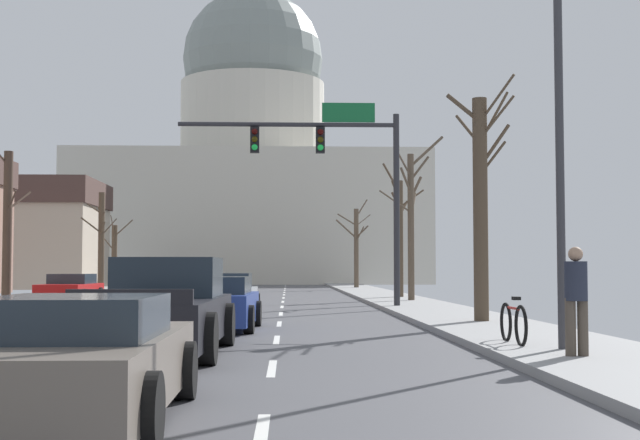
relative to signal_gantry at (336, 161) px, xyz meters
name	(u,v)px	position (x,y,z in m)	size (l,w,h in m)	color
ground	(82,348)	(-5.45, -15.24, -5.27)	(20.00, 180.00, 0.20)	#4A4A4F
signal_gantry	(336,161)	(0.00, 0.00, 0.00)	(7.91, 0.41, 7.26)	#28282D
street_lamp_right	(541,31)	(2.46, -17.16, 0.10)	(2.43, 0.24, 8.96)	#333338
capitol_building	(252,177)	(-5.45, 60.44, 5.71)	(34.19, 23.68, 32.93)	beige
sedan_near_00	(225,296)	(-3.68, -3.72, -4.68)	(2.08, 4.47, 1.31)	#9EA3A8
sedan_near_01	(217,304)	(-3.40, -10.40, -4.69)	(2.03, 4.26, 1.26)	navy
pickup_truck_near_02	(163,311)	(-3.85, -16.24, -4.56)	(2.25, 5.71, 1.64)	black
sedan_near_03	(78,362)	(-3.70, -23.05, -4.72)	(1.96, 4.62, 1.19)	#6B6056
sedan_oncoming_00	(71,289)	(-10.78, 5.89, -4.71)	(2.07, 4.55, 1.23)	#B71414
sedan_oncoming_01	(180,286)	(-7.30, 14.73, -4.72)	(2.20, 4.68, 1.22)	silver
sedan_oncoming_02	(150,283)	(-10.50, 25.21, -4.76)	(2.12, 4.26, 1.12)	silver
flank_building_01	(30,234)	(-20.70, 34.55, -1.28)	(10.12, 9.68, 7.90)	#B2A38E
bare_tree_00	(356,245)	(3.04, 30.60, -2.19)	(2.58, 2.11, 6.22)	brown
bare_tree_01	(101,239)	(-13.34, 24.06, -2.02)	(2.03, 2.37, 6.05)	#4C3D2D
bare_tree_02	(399,235)	(3.46, 9.75, -2.25)	(1.89, 1.23, 6.36)	#4C3D2D
bare_tree_03	(114,255)	(-13.77, 30.52, -2.91)	(2.45, 1.53, 4.96)	#4C3D2D
bare_tree_04	(481,203)	(3.14, -9.34, -2.18)	(1.74, 2.06, 6.11)	#4C3D2D
bare_tree_06	(412,217)	(3.45, 5.46, -1.68)	(2.87, 2.57, 6.95)	brown
bare_tree_07	(8,224)	(-13.36, 5.69, -1.99)	(1.30, 2.05, 6.65)	#423328
pedestrian_00	(576,295)	(2.61, -18.32, -4.24)	(0.35, 0.34, 1.64)	#4C4238
bicycle_parked	(513,323)	(2.25, -15.96, -4.80)	(0.12, 1.77, 0.85)	black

